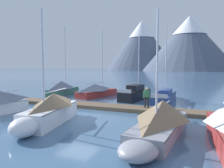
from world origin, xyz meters
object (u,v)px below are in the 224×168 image
object	(u,v)px
sailboat_nearest_berth	(63,88)
sailboat_mid_dock_starboard	(49,110)
sailboat_far_berth	(137,93)
sailboat_outer_slip	(165,96)
sailboat_end_of_dock	(160,120)
person_on_dock	(147,96)
sailboat_mid_dock_port	(97,90)

from	to	relation	value
sailboat_nearest_berth	sailboat_mid_dock_starboard	distance (m)	14.76
sailboat_far_berth	sailboat_outer_slip	world-z (taller)	sailboat_outer_slip
sailboat_end_of_dock	person_on_dock	bearing A→B (deg)	111.10
sailboat_nearest_berth	sailboat_mid_dock_port	world-z (taller)	sailboat_nearest_berth
sailboat_mid_dock_starboard	sailboat_end_of_dock	distance (m)	7.00
sailboat_mid_dock_starboard	sailboat_far_berth	size ratio (longest dim) A/B	0.97
sailboat_nearest_berth	sailboat_far_berth	distance (m)	10.07
sailboat_mid_dock_starboard	sailboat_mid_dock_port	bearing A→B (deg)	104.03
sailboat_outer_slip	sailboat_end_of_dock	world-z (taller)	sailboat_outer_slip
sailboat_nearest_berth	sailboat_far_berth	bearing A→B (deg)	-0.27
sailboat_nearest_berth	sailboat_end_of_dock	world-z (taller)	sailboat_nearest_berth
sailboat_far_berth	sailboat_end_of_dock	distance (m)	12.76
sailboat_outer_slip	sailboat_end_of_dock	xyz separation A→B (m)	(1.74, -11.59, 0.30)
sailboat_mid_dock_starboard	sailboat_end_of_dock	world-z (taller)	sailboat_mid_dock_starboard
sailboat_mid_dock_port	sailboat_far_berth	distance (m)	5.21
sailboat_mid_dock_starboard	sailboat_outer_slip	bearing A→B (deg)	66.67
sailboat_mid_dock_port	person_on_dock	distance (m)	10.02
sailboat_mid_dock_port	sailboat_nearest_berth	bearing A→B (deg)	-176.17
sailboat_outer_slip	sailboat_nearest_berth	bearing A→B (deg)	179.05
sailboat_mid_dock_port	person_on_dock	xyz separation A→B (m)	(7.86, -6.19, 0.52)
sailboat_nearest_berth	sailboat_mid_dock_port	bearing A→B (deg)	3.83
sailboat_mid_dock_port	sailboat_end_of_dock	size ratio (longest dim) A/B	1.08
sailboat_end_of_dock	person_on_dock	size ratio (longest dim) A/B	4.52
sailboat_nearest_berth	sailboat_end_of_dock	size ratio (longest dim) A/B	1.17
sailboat_far_berth	sailboat_end_of_dock	world-z (taller)	sailboat_far_berth
sailboat_mid_dock_port	sailboat_outer_slip	distance (m)	8.44
sailboat_nearest_berth	sailboat_far_berth	size ratio (longest dim) A/B	1.22
sailboat_mid_dock_starboard	sailboat_outer_slip	world-z (taller)	sailboat_outer_slip
person_on_dock	sailboat_end_of_dock	bearing A→B (deg)	-68.90
sailboat_far_berth	person_on_dock	world-z (taller)	sailboat_far_berth
sailboat_outer_slip	sailboat_far_berth	bearing A→B (deg)	176.94
sailboat_end_of_dock	person_on_dock	xyz separation A→B (m)	(-2.29, 5.94, 0.42)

